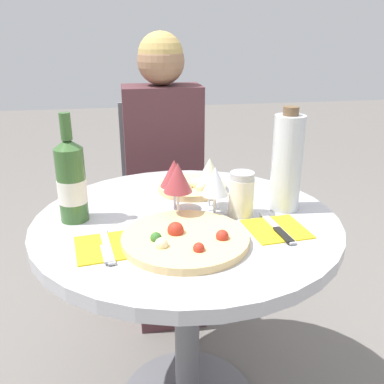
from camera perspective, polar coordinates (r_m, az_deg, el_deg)
The scene contains 14 objects.
dining_table at distance 1.29m, azimuth -0.72°, elevation -9.52°, with size 0.86×0.86×0.70m.
chair_behind_diner at distance 2.01m, azimuth -3.88°, elevation -1.35°, with size 0.36×0.36×0.90m.
seated_diner at distance 1.85m, azimuth -3.51°, elevation 0.22°, with size 0.33×0.40×1.20m.
pizza_large at distance 1.07m, azimuth -0.95°, elevation -6.24°, with size 0.32×0.32×0.05m.
pizza_small_far at distance 1.41m, azimuth 0.06°, elevation 0.74°, with size 0.23×0.23×0.05m.
wine_bottle at distance 1.21m, azimuth -15.79°, elevation 1.43°, with size 0.08×0.08×0.30m.
tall_carafe at distance 1.26m, azimuth 12.52°, elevation 3.84°, with size 0.09×0.09×0.30m.
sugar_shaker at distance 1.22m, azimuth 6.61°, elevation -0.29°, with size 0.07×0.07×0.13m.
wine_glass_back_right at distance 1.25m, azimuth 2.36°, elevation 2.86°, with size 0.07×0.07×0.15m.
wine_glass_front_left at distance 1.16m, azimuth -1.91°, elevation 1.83°, with size 0.08×0.08×0.17m.
wine_glass_front_right at distance 1.19m, azimuth 3.09°, elevation 1.36°, with size 0.08×0.08×0.15m.
wine_glass_back_left at distance 1.23m, azimuth -2.38°, elevation 2.42°, with size 0.08×0.08×0.15m.
place_setting_left at distance 1.07m, azimuth -11.29°, elevation -7.19°, with size 0.17×0.19×0.01m.
place_setting_right at distance 1.16m, azimuth 11.28°, elevation -4.87°, with size 0.16×0.19×0.01m.
Camera 1 is at (-0.17, -1.10, 1.21)m, focal length 40.00 mm.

